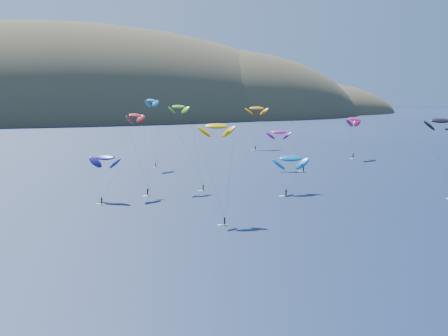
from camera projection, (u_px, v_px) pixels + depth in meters
name	position (u px, v px, depth m)	size (l,w,h in m)	color
island	(78.00, 128.00, 619.31)	(730.00, 300.00, 210.00)	#3D3526
kitesurfer_2	(217.00, 126.00, 141.43)	(8.84, 13.18, 22.98)	#AFF41B
kitesurfer_3	(179.00, 107.00, 183.64)	(8.12, 12.68, 25.67)	#AFF41B
kitesurfer_4	(152.00, 101.00, 231.74)	(8.38, 8.15, 26.86)	#AFF41B
kitesurfer_5	(291.00, 158.00, 175.82)	(10.81, 9.38, 12.38)	#AFF41B
kitesurfer_6	(279.00, 132.00, 225.25)	(10.30, 14.12, 15.81)	#AFF41B
kitesurfer_7	(441.00, 121.00, 171.29)	(9.62, 12.32, 22.77)	#AFF41B
kitesurfer_8	(353.00, 119.00, 260.49)	(11.33, 9.40, 19.19)	#AFF41B
kitesurfer_9	(135.00, 116.00, 173.87)	(8.09, 11.39, 23.78)	#AFF41B
kitesurfer_10	(105.00, 157.00, 164.52)	(9.38, 13.12, 13.65)	#AFF41B
kitesurfer_11	(257.00, 108.00, 303.53)	(11.72, 13.83, 22.41)	#AFF41B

